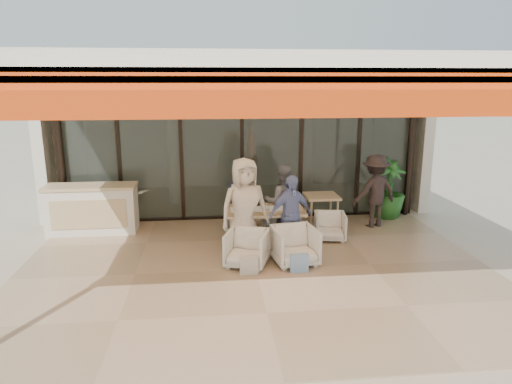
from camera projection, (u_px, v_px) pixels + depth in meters
ground at (256, 271)px, 7.72m from camera, size 70.00×70.00×0.00m
terrace_floor at (256, 270)px, 7.72m from camera, size 8.00×6.00×0.01m
terrace_structure at (257, 72)px, 6.69m from camera, size 8.00×6.00×3.40m
glass_storefront at (242, 151)px, 10.24m from camera, size 8.08×0.10×3.20m
interior_block at (236, 115)px, 12.32m from camera, size 9.05×3.62×3.52m
host_counter at (92, 209)px, 9.49m from camera, size 1.85×0.65×1.04m
dining_table at (264, 212)px, 8.72m from camera, size 1.50×0.90×0.93m
chair_far_left at (239, 217)px, 9.68m from camera, size 0.61×0.57×0.62m
chair_far_right at (279, 214)px, 9.75m from camera, size 0.71×0.66×0.72m
chair_near_left at (247, 247)px, 7.84m from camera, size 0.85×0.83×0.70m
chair_near_right at (295, 244)px, 7.91m from camera, size 0.81×0.77×0.74m
diner_navy at (241, 202)px, 9.09m from camera, size 0.62×0.46×1.55m
diner_grey at (282, 202)px, 9.17m from camera, size 0.77×0.62×1.52m
diner_cream at (244, 208)px, 8.19m from camera, size 1.01×0.79×1.82m
diner_periwinkle at (290, 215)px, 8.31m from camera, size 0.94×0.64×1.49m
tote_bag_cream at (249, 266)px, 7.49m from camera, size 0.30×0.10×0.34m
tote_bag_blue at (299, 264)px, 7.58m from camera, size 0.30×0.10×0.34m
side_table at (321, 200)px, 9.79m from camera, size 0.70×0.70×0.74m
side_chair at (330, 225)px, 9.14m from camera, size 0.68×0.65×0.62m
standing_woman at (375, 191)px, 9.84m from camera, size 1.16×0.86×1.61m
potted_palm at (388, 188)px, 10.54m from camera, size 1.03×1.03×1.41m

